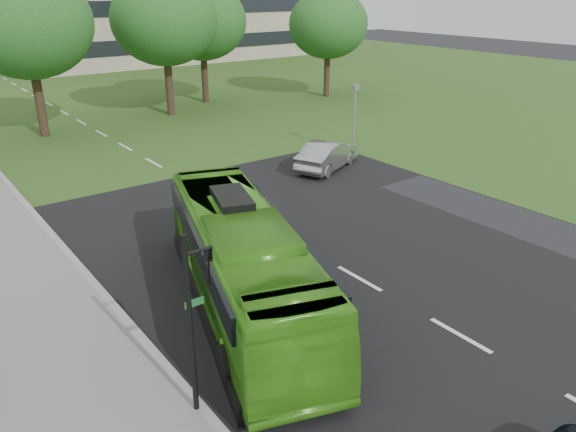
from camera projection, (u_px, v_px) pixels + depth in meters
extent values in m
plane|color=black|center=(405.00, 305.00, 16.81)|extent=(160.00, 160.00, 0.00)
cube|color=black|center=(139.00, 154.00, 31.62)|extent=(14.00, 120.00, 0.01)
cube|color=black|center=(188.00, 182.00, 27.18)|extent=(80.00, 12.00, 0.01)
cube|color=silver|center=(179.00, 177.00, 27.92)|extent=(0.15, 90.00, 0.01)
cube|color=#31571D|center=(27.00, 92.00, 50.14)|extent=(120.00, 60.00, 0.01)
cylinder|color=black|center=(40.00, 107.00, 34.82)|extent=(0.56, 0.56, 3.73)
ellipsoid|color=#23511B|center=(26.00, 23.00, 32.93)|extent=(7.67, 7.67, 6.52)
cylinder|color=black|center=(170.00, 90.00, 40.52)|extent=(0.55, 0.55, 3.69)
ellipsoid|color=#23511B|center=(164.00, 20.00, 38.70)|extent=(7.33, 7.33, 6.23)
cylinder|color=black|center=(205.00, 80.00, 45.14)|extent=(0.52, 0.52, 3.46)
ellipsoid|color=#23511B|center=(202.00, 21.00, 43.41)|extent=(6.95, 6.95, 5.91)
cylinder|color=black|center=(327.00, 77.00, 47.43)|extent=(0.49, 0.49, 3.29)
ellipsoid|color=#23511B|center=(328.00, 24.00, 45.81)|extent=(6.47, 6.47, 5.50)
imported|color=#48A11F|center=(242.00, 262.00, 16.15)|extent=(5.71, 10.96, 2.98)
imported|color=#99999D|center=(327.00, 155.00, 28.93)|extent=(4.73, 3.20, 1.47)
cylinder|color=black|center=(191.00, 330.00, 11.73)|extent=(0.12, 0.12, 4.40)
cylinder|color=black|center=(199.00, 251.00, 11.22)|extent=(0.62, 0.07, 0.07)
imported|color=black|center=(209.00, 267.00, 11.51)|extent=(0.17, 0.20, 0.88)
cube|color=#195926|center=(194.00, 303.00, 11.56)|extent=(0.44, 0.04, 0.16)
cylinder|color=gray|center=(354.00, 121.00, 31.36)|extent=(0.11, 0.11, 3.59)
cube|color=gray|center=(356.00, 87.00, 30.64)|extent=(0.33, 0.29, 0.27)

